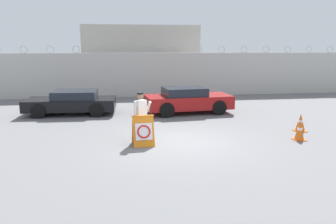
# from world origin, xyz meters

# --- Properties ---
(ground_plane) EXTENTS (90.00, 90.00, 0.00)m
(ground_plane) POSITION_xyz_m (0.00, 0.00, 0.00)
(ground_plane) COLOR slate
(perimeter_wall) EXTENTS (36.00, 0.30, 3.34)m
(perimeter_wall) POSITION_xyz_m (0.00, 11.15, 1.45)
(perimeter_wall) COLOR beige
(perimeter_wall) RESTS_ON ground_plane
(building_block) EXTENTS (8.59, 5.34, 4.83)m
(building_block) POSITION_xyz_m (-0.45, 15.93, 2.41)
(building_block) COLOR #B2ADA3
(building_block) RESTS_ON ground_plane
(barricade_sign) EXTENTS (0.75, 0.74, 1.02)m
(barricade_sign) POSITION_xyz_m (-1.29, -0.13, 0.51)
(barricade_sign) COLOR orange
(barricade_sign) RESTS_ON ground_plane
(security_guard) EXTENTS (0.64, 0.49, 1.72)m
(security_guard) POSITION_xyz_m (-1.34, 0.41, 0.96)
(security_guard) COLOR #232838
(security_guard) RESTS_ON ground_plane
(traffic_cone_near) EXTENTS (0.39, 0.39, 0.70)m
(traffic_cone_near) POSITION_xyz_m (4.23, -0.29, 0.35)
(traffic_cone_near) COLOR orange
(traffic_cone_near) RESTS_ON ground_plane
(traffic_cone_mid) EXTENTS (0.43, 0.43, 0.70)m
(traffic_cone_mid) POSITION_xyz_m (4.93, 0.88, 0.35)
(traffic_cone_mid) COLOR orange
(traffic_cone_mid) RESTS_ON ground_plane
(parked_car_front_coupe) EXTENTS (4.36, 2.08, 1.16)m
(parked_car_front_coupe) POSITION_xyz_m (-4.41, 5.60, 0.60)
(parked_car_front_coupe) COLOR black
(parked_car_front_coupe) RESTS_ON ground_plane
(parked_car_rear_sedan) EXTENTS (4.37, 2.24, 1.29)m
(parked_car_rear_sedan) POSITION_xyz_m (1.26, 5.11, 0.66)
(parked_car_rear_sedan) COLOR black
(parked_car_rear_sedan) RESTS_ON ground_plane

